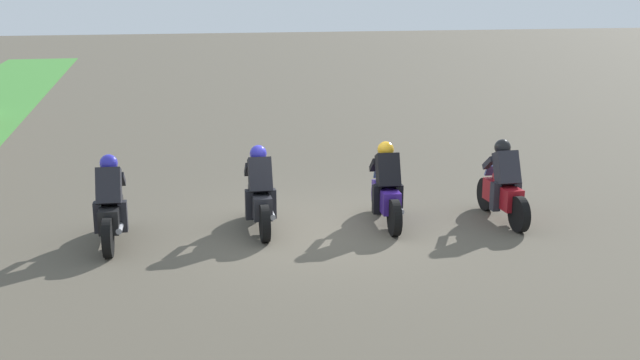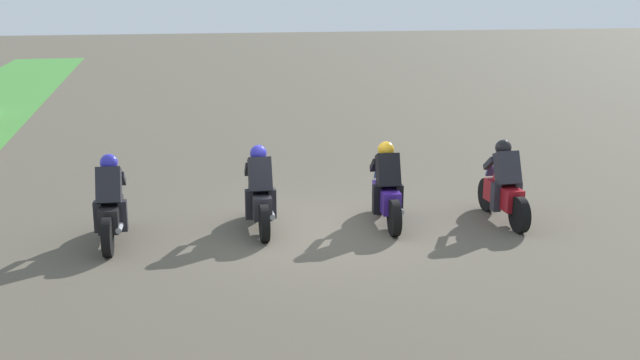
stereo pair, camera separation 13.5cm
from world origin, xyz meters
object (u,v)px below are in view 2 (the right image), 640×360
object	(u,v)px
rider_lane_b	(387,191)
rider_lane_a	(504,188)
rider_lane_c	(260,195)
rider_lane_d	(111,207)

from	to	relation	value
rider_lane_b	rider_lane_a	bearing A→B (deg)	-92.39
rider_lane_a	rider_lane_c	distance (m)	4.47
rider_lane_c	rider_lane_d	world-z (taller)	same
rider_lane_b	rider_lane_d	bearing A→B (deg)	95.75
rider_lane_d	rider_lane_b	bearing A→B (deg)	-86.02
rider_lane_a	rider_lane_d	bearing A→B (deg)	88.95
rider_lane_a	rider_lane_c	xyz separation A→B (m)	(0.44, 4.45, 0.00)
rider_lane_b	rider_lane_c	xyz separation A→B (m)	(0.16, 2.29, 0.00)
rider_lane_c	rider_lane_d	distance (m)	2.56
rider_lane_a	rider_lane_d	world-z (taller)	same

